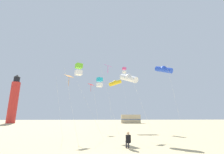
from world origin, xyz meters
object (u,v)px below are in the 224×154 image
(kite_diamond_scarlet, at_px, (91,86))
(lighthouse_distant, at_px, (14,100))
(kite_flyer_standing, at_px, (128,140))
(kite_tube_gold, at_px, (115,83))
(kite_tube_white, at_px, (129,78))
(kite_box_rainbow, at_px, (124,70))
(kite_box_lime, at_px, (79,69))
(kite_tube_blue, at_px, (164,69))
(kite_diamond_orange, at_px, (69,78))
(rv_van_tan, at_px, (131,119))
(kite_box_cyan, at_px, (99,82))
(kite_diamond_magenta, at_px, (108,68))

(kite_diamond_scarlet, height_order, lighthouse_distant, lighthouse_distant)
(kite_flyer_standing, distance_m, kite_tube_gold, 18.29)
(kite_tube_gold, relative_size, kite_tube_white, 1.23)
(kite_diamond_scarlet, distance_m, kite_box_rainbow, 7.72)
(kite_tube_white, bearing_deg, kite_box_rainbow, 83.12)
(kite_box_lime, relative_size, kite_tube_blue, 0.80)
(kite_diamond_scarlet, xyz_separation_m, kite_diamond_orange, (-2.39, -7.43, -0.45))
(lighthouse_distant, bearing_deg, rv_van_tan, -4.40)
(kite_box_rainbow, xyz_separation_m, rv_van_tan, (5.93, 24.84, -9.58))
(kite_tube_white, xyz_separation_m, lighthouse_distant, (-32.85, 39.35, 1.20))
(kite_box_lime, xyz_separation_m, kite_box_rainbow, (6.87, 14.04, 4.22))
(kite_box_cyan, distance_m, rv_van_tan, 36.90)
(kite_tube_gold, height_order, rv_van_tan, kite_tube_gold)
(kite_flyer_standing, bearing_deg, kite_box_rainbow, -100.97)
(kite_diamond_magenta, bearing_deg, kite_tube_gold, 73.46)
(kite_box_lime, xyz_separation_m, kite_tube_blue, (10.76, 4.71, 1.69))
(kite_flyer_standing, relative_size, lighthouse_distant, 0.07)
(kite_box_rainbow, bearing_deg, rv_van_tan, 76.57)
(kite_diamond_magenta, relative_size, rv_van_tan, 1.52)
(kite_diamond_scarlet, xyz_separation_m, kite_box_cyan, (1.39, -7.38, -0.91))
(kite_tube_gold, bearing_deg, kite_box_lime, -110.45)
(kite_tube_gold, bearing_deg, kite_diamond_magenta, -106.54)
(lighthouse_distant, bearing_deg, kite_box_lime, -56.90)
(kite_diamond_orange, bearing_deg, lighthouse_distant, 123.97)
(kite_box_lime, relative_size, kite_diamond_magenta, 0.73)
(kite_tube_white, bearing_deg, lighthouse_distant, 129.86)
(lighthouse_distant, relative_size, rv_van_tan, 2.54)
(kite_diamond_magenta, bearing_deg, kite_flyer_standing, -85.31)
(kite_diamond_orange, height_order, kite_box_rainbow, kite_box_rainbow)
(kite_tube_gold, xyz_separation_m, kite_tube_white, (0.48, -10.82, -1.70))
(kite_flyer_standing, xyz_separation_m, rv_van_tan, (8.59, 42.01, 0.78))
(kite_box_cyan, bearing_deg, kite_tube_white, -20.92)
(kite_flyer_standing, height_order, kite_diamond_magenta, kite_diamond_magenta)
(kite_diamond_scarlet, relative_size, kite_diamond_orange, 1.07)
(kite_flyer_standing, height_order, kite_box_cyan, kite_box_cyan)
(kite_diamond_orange, xyz_separation_m, rv_van_tan, (14.50, 35.00, -5.39))
(kite_tube_gold, bearing_deg, lighthouse_distant, 138.61)
(kite_diamond_magenta, bearing_deg, rv_van_tan, 73.06)
(kite_diamond_scarlet, height_order, kite_tube_gold, kite_tube_gold)
(kite_flyer_standing, bearing_deg, kite_tube_blue, -132.04)
(kite_box_lime, distance_m, kite_tube_blue, 11.87)
(kite_tube_blue, relative_size, kite_diamond_magenta, 0.91)
(kite_flyer_standing, relative_size, kite_diamond_orange, 0.16)
(kite_diamond_magenta, bearing_deg, kite_diamond_orange, -142.36)
(kite_box_rainbow, bearing_deg, lighthouse_distant, 140.79)
(kite_diamond_orange, distance_m, rv_van_tan, 38.27)
(kite_diamond_scarlet, bearing_deg, lighthouse_distant, 132.45)
(kite_diamond_scarlet, relative_size, kite_box_rainbow, 0.67)
(kite_tube_blue, distance_m, kite_box_rainbow, 10.42)
(kite_box_cyan, relative_size, kite_tube_gold, 0.76)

